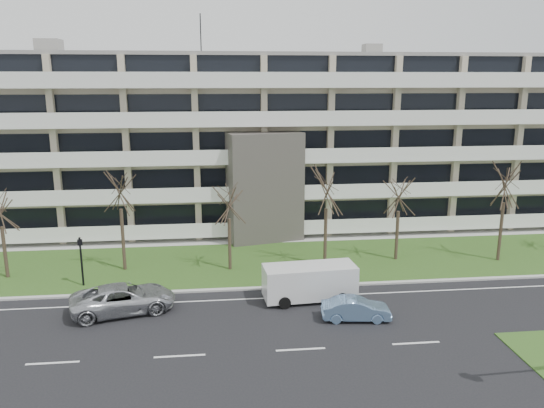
{
  "coord_description": "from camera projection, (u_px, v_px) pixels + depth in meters",
  "views": [
    {
      "loc": [
        -4.05,
        -23.83,
        13.28
      ],
      "look_at": [
        -0.35,
        10.0,
        5.14
      ],
      "focal_mm": 35.0,
      "sensor_mm": 36.0,
      "label": 1
    }
  ],
  "objects": [
    {
      "name": "pedestrian_signal",
      "position": [
        81.0,
        255.0,
        34.14
      ],
      "size": [
        0.36,
        0.32,
        3.32
      ],
      "rotation": [
        0.0,
        0.0,
        0.26
      ],
      "color": "black",
      "rests_on": "ground"
    },
    {
      "name": "tree_2",
      "position": [
        119.0,
        184.0,
        36.1
      ],
      "size": [
        3.98,
        3.98,
        7.96
      ],
      "color": "#382B21",
      "rests_on": "ground"
    },
    {
      "name": "grass_verge",
      "position": [
        272.0,
        262.0,
        39.12
      ],
      "size": [
        90.0,
        10.0,
        0.06
      ],
      "primitive_type": "cube",
      "color": "#324E1A",
      "rests_on": "ground"
    },
    {
      "name": "tree_4",
      "position": [
        327.0,
        186.0,
        37.0
      ],
      "size": [
        3.8,
        3.8,
        7.61
      ],
      "color": "#382B21",
      "rests_on": "ground"
    },
    {
      "name": "tree_3",
      "position": [
        229.0,
        199.0,
        36.39
      ],
      "size": [
        3.33,
        3.33,
        6.67
      ],
      "color": "#382B21",
      "rests_on": "ground"
    },
    {
      "name": "ground",
      "position": [
        301.0,
        349.0,
        26.56
      ],
      "size": [
        160.0,
        160.0,
        0.0
      ],
      "primitive_type": "plane",
      "color": "black",
      "rests_on": "ground"
    },
    {
      "name": "tree_5",
      "position": [
        399.0,
        192.0,
        38.45
      ],
      "size": [
        3.35,
        3.35,
        6.69
      ],
      "color": "#382B21",
      "rests_on": "ground"
    },
    {
      "name": "tree_6",
      "position": [
        506.0,
        179.0,
        38.03
      ],
      "size": [
        3.97,
        3.97,
        7.93
      ],
      "color": "#382B21",
      "rests_on": "ground"
    },
    {
      "name": "curb",
      "position": [
        281.0,
        287.0,
        34.28
      ],
      "size": [
        90.0,
        0.35,
        0.12
      ],
      "primitive_type": "cube",
      "color": "#B2B2AD",
      "rests_on": "ground"
    },
    {
      "name": "silver_pickup",
      "position": [
        123.0,
        299.0,
        30.65
      ],
      "size": [
        6.39,
        4.06,
        1.64
      ],
      "primitive_type": "imported",
      "rotation": [
        0.0,
        0.0,
        1.81
      ],
      "color": "#B5B7BD",
      "rests_on": "ground"
    },
    {
      "name": "lane_edge_line",
      "position": [
        284.0,
        297.0,
        32.84
      ],
      "size": [
        90.0,
        0.12,
        0.01
      ],
      "primitive_type": "cube",
      "color": "white",
      "rests_on": "ground"
    },
    {
      "name": "white_van",
      "position": [
        311.0,
        279.0,
        32.28
      ],
      "size": [
        5.75,
        2.63,
        2.17
      ],
      "rotation": [
        0.0,
        0.0,
        0.07
      ],
      "color": "silver",
      "rests_on": "ground"
    },
    {
      "name": "blue_sedan",
      "position": [
        356.0,
        309.0,
        29.71
      ],
      "size": [
        3.97,
        1.75,
        1.27
      ],
      "primitive_type": "imported",
      "rotation": [
        0.0,
        0.0,
        1.46
      ],
      "color": "#77A0CF",
      "rests_on": "ground"
    },
    {
      "name": "apartment_building",
      "position": [
        258.0,
        140.0,
        49.26
      ],
      "size": [
        60.5,
        15.1,
        18.75
      ],
      "color": "#BBAD92",
      "rests_on": "ground"
    },
    {
      "name": "sidewalk",
      "position": [
        265.0,
        240.0,
        44.43
      ],
      "size": [
        90.0,
        2.0,
        0.08
      ],
      "primitive_type": "cube",
      "color": "#B2B2AD",
      "rests_on": "ground"
    }
  ]
}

